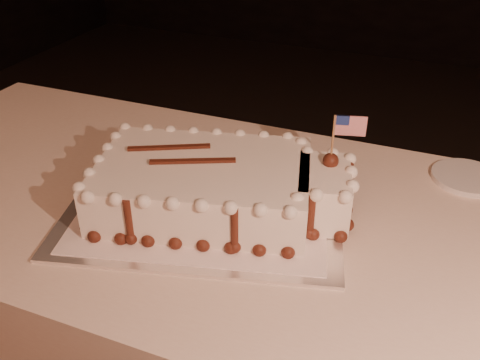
% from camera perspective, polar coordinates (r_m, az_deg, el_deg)
% --- Properties ---
extents(cake_board, '(0.65, 0.55, 0.01)m').
position_cam_1_polar(cake_board, '(1.12, -3.80, -2.96)').
color(cake_board, white).
rests_on(cake_board, banquet_table).
extents(doily, '(0.58, 0.50, 0.00)m').
position_cam_1_polar(doily, '(1.12, -3.81, -2.74)').
color(doily, white).
rests_on(doily, cake_board).
extents(sheet_cake, '(0.55, 0.39, 0.21)m').
position_cam_1_polar(sheet_cake, '(1.09, -2.35, -0.61)').
color(sheet_cake, white).
rests_on(sheet_cake, doily).
extents(side_plate, '(0.16, 0.16, 0.01)m').
position_cam_1_polar(side_plate, '(1.32, 23.06, 0.26)').
color(side_plate, silver).
rests_on(side_plate, banquet_table).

